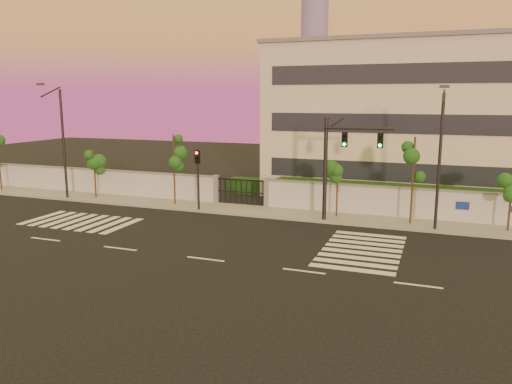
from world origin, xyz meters
The scene contains 16 objects.
ground centered at (0.00, 0.00, 0.00)m, with size 120.00×120.00×0.00m, color black.
sidewalk centered at (0.00, 10.50, 0.07)m, with size 60.00×3.00×0.15m, color gray.
perimeter_wall centered at (0.10, 12.00, 1.07)m, with size 60.00×0.36×2.20m.
hedge_row centered at (1.17, 14.74, 0.82)m, with size 41.00×4.25×1.80m.
institutional_building centered at (9.00, 21.99, 6.16)m, with size 24.40×12.40×12.25m.
distant_skyscraper centered at (-65.00, 280.00, 61.98)m, with size 16.00×16.00×118.00m.
road_markings centered at (-1.58, 3.76, 0.01)m, with size 57.00×7.62×0.02m.
street_tree_b centered at (-14.71, 10.50, 2.86)m, with size 1.53×1.22×3.87m.
street_tree_c centered at (-7.49, 10.26, 3.85)m, with size 1.39×1.10×5.25m.
street_tree_d centered at (4.36, 10.62, 2.71)m, with size 1.36×1.08×3.67m.
street_tree_e centered at (9.03, 10.39, 4.05)m, with size 1.50×1.19×5.51m.
street_tree_f centered at (14.53, 10.69, 2.82)m, with size 1.54×1.22×3.83m.
traffic_signal_main centered at (4.59, 9.51, 4.20)m, with size 4.20×0.59×6.64m.
traffic_signal_secondary centered at (-5.11, 9.29, 2.82)m, with size 0.35×0.34×4.44m.
streetlight_west centered at (-16.71, 9.35, 4.79)m, with size 0.53×2.13×8.87m.
streetlight_east centered at (10.48, 9.34, 4.59)m, with size 0.51×2.04×8.49m.
Camera 1 is at (10.57, -21.16, 7.82)m, focal length 35.00 mm.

